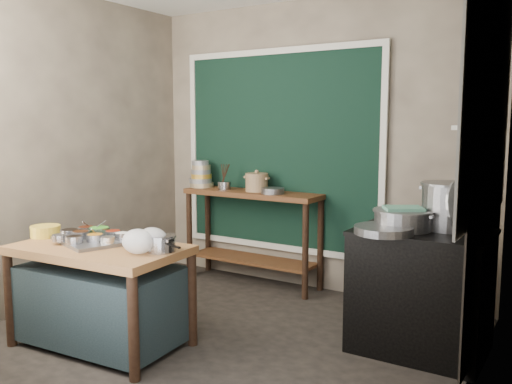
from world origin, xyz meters
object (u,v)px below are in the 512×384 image
Objects in this scene: condiment_tray at (91,240)px; utensil_cup at (224,186)px; stove_block at (421,293)px; yellow_basin at (46,231)px; ceramic_crock at (257,183)px; stock_pot at (450,206)px; back_counter at (252,238)px; prep_table at (101,296)px; saucepan at (161,243)px; steamer at (403,220)px.

utensil_cup is at bearing 91.89° from condiment_tray.
yellow_basin is at bearing -155.70° from stove_block.
stove_block is 3.74× the size of ceramic_crock.
back_counter is at bearing 164.00° from stock_pot.
prep_table is 5.88× the size of saucepan.
saucepan is at bearing -144.56° from stove_block.
saucepan is (-1.50, -1.07, 0.38)m from stove_block.
yellow_basin is 1.67× the size of utensil_cup.
utensil_cup reaches higher than back_counter.
condiment_tray is 2.51× the size of yellow_basin.
prep_table is 0.86× the size of back_counter.
stock_pot reaches higher than prep_table.
prep_table is 2.32m from stove_block.
ceramic_crock is (-0.36, 1.81, 0.22)m from saucepan.
saucepan is 1.90m from utensil_cup.
yellow_basin is (-0.60, -0.00, 0.42)m from prep_table.
yellow_basin is 3.05m from stock_pot.
stove_block is at bearing -17.21° from utensil_cup.
yellow_basin is 0.53× the size of stock_pot.
stove_block is 3.97× the size of yellow_basin.
back_counter reaches higher than prep_table.
yellow_basin is 0.52× the size of steamer.
saucepan is (0.65, 0.05, 0.05)m from condiment_tray.
ceramic_crock is at bearing 158.19° from stove_block.
utensil_cup reaches higher than prep_table.
back_counter is 3.41× the size of stock_pot.
prep_table is 2.94× the size of stock_pot.
utensil_cup is at bearing -170.70° from ceramic_crock.
saucepan is 2.05m from stock_pot.
prep_table is at bearing -93.01° from back_counter.
ceramic_crock is (0.29, 1.86, 0.27)m from condiment_tray.
utensil_cup is 0.36m from ceramic_crock.
back_counter is (0.10, 1.90, 0.10)m from prep_table.
condiment_tray is 2.29m from steamer.
condiment_tray is at bearing -97.66° from back_counter.
stock_pot is at bearing 27.57° from prep_table.
condiment_tray is at bearing -88.11° from utensil_cup.
steamer is (1.87, 1.13, 0.58)m from prep_table.
steamer is (1.77, -0.78, 0.48)m from back_counter.
back_counter is 1.99m from steamer.
yellow_basin is at bearing 176.19° from prep_table.
stock_pot reaches higher than yellow_basin.
ceramic_crock is at bearing 163.34° from stock_pot.
stove_block is (2.00, 1.17, 0.05)m from prep_table.
yellow_basin is at bearing -111.21° from ceramic_crock.
stock_pot is at bearing 44.62° from stove_block.
stove_block is 2.44m from condiment_tray.
condiment_tray is 2.68× the size of saucepan.
ceramic_crock is at bearing 14.40° from back_counter.
condiment_tray is at bearing 7.17° from yellow_basin.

